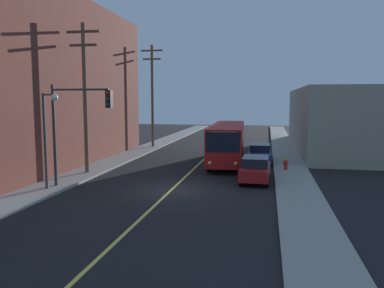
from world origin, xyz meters
The scene contains 14 objects.
ground_plane centered at (0.00, 0.00, 0.00)m, with size 120.00×120.00×0.00m, color black.
sidewalk_left centered at (-7.25, 10.00, 0.07)m, with size 2.50×90.00×0.15m, color gray.
sidewalk_right centered at (7.25, 10.00, 0.07)m, with size 2.50×90.00×0.15m, color gray.
lane_stripe_center centered at (0.00, 15.00, 0.01)m, with size 0.16×60.00×0.01m, color #D8CC4C.
building_left_brick centered at (-13.49, 7.74, 6.56)m, with size 10.00×23.71×13.13m.
building_right_warehouse centered at (14.49, 22.20, 3.20)m, with size 12.00×26.28×6.41m.
city_bus centered at (2.20, 10.73, 1.82)m, with size 3.10×12.24×3.20m.
parked_car_red centered at (4.75, 3.35, 0.84)m, with size 1.94×4.45×1.62m.
parked_car_blue centered at (4.89, 10.89, 0.84)m, with size 1.88×4.43×1.62m.
utility_pole_near centered at (-7.05, 3.66, 5.83)m, with size 2.40×0.28×10.34m.
utility_pole_mid centered at (-6.90, 19.57, 6.15)m, with size 2.40×0.28×10.97m.
traffic_signal_left_corner centered at (-5.41, -0.74, 4.30)m, with size 3.75×0.48×6.00m.
street_lamp_left centered at (-6.83, -1.57, 3.74)m, with size 0.98×0.40×5.50m.
fire_hydrant centered at (6.85, 7.35, 0.58)m, with size 0.44×0.26×0.84m.
Camera 1 is at (5.44, -22.02, 5.27)m, focal length 36.87 mm.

